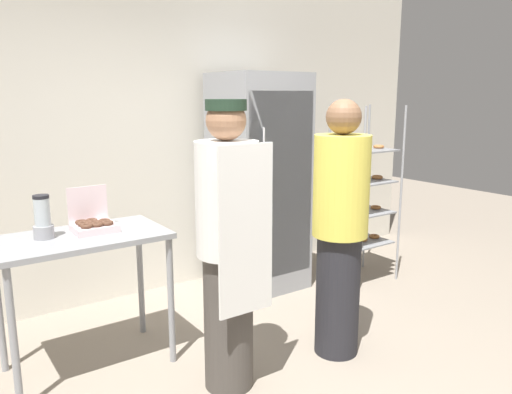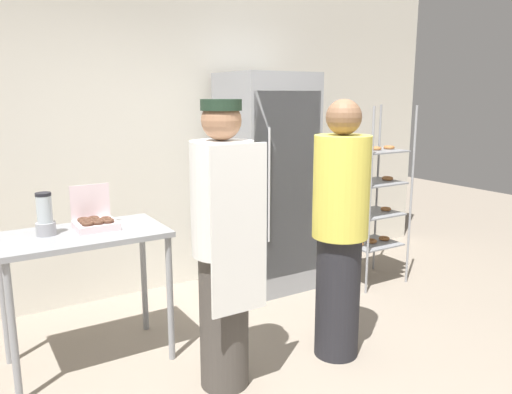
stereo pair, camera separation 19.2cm
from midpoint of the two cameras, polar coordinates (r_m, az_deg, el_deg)
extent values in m
cube|color=silver|center=(4.68, -9.09, 7.48)|extent=(6.40, 0.12, 2.95)
cube|color=gray|center=(4.63, 2.34, 1.61)|extent=(0.75, 0.70, 1.99)
cube|color=gray|center=(4.36, 4.83, 1.20)|extent=(0.69, 0.02, 1.63)
cylinder|color=silver|center=(4.21, 2.82, 1.28)|extent=(0.02, 0.02, 0.98)
cylinder|color=#93969B|center=(4.58, 14.06, -0.69)|extent=(0.02, 0.02, 1.71)
cylinder|color=#93969B|center=(4.97, 18.39, 0.02)|extent=(0.02, 0.02, 1.71)
cylinder|color=#93969B|center=(4.89, 10.35, 0.25)|extent=(0.02, 0.02, 1.71)
cylinder|color=#93969B|center=(5.26, 14.70, 0.84)|extent=(0.02, 0.02, 1.71)
cube|color=gray|center=(5.03, 14.13, -5.15)|extent=(0.49, 0.41, 0.01)
torus|color=#AD6B38|center=(4.91, 12.73, -5.24)|extent=(0.11, 0.11, 0.03)
torus|color=#AD6B38|center=(5.02, 14.14, -4.91)|extent=(0.11, 0.11, 0.03)
torus|color=#AD6B38|center=(5.14, 15.49, -4.59)|extent=(0.11, 0.11, 0.03)
cube|color=gray|center=(4.95, 14.30, -1.81)|extent=(0.49, 0.41, 0.01)
torus|color=#AD6B38|center=(4.83, 12.89, -1.82)|extent=(0.10, 0.10, 0.03)
torus|color=#AD6B38|center=(5.07, 15.67, -1.32)|extent=(0.10, 0.10, 0.03)
cube|color=gray|center=(4.89, 14.48, 1.63)|extent=(0.49, 0.41, 0.01)
torus|color=#AD6B38|center=(4.77, 13.05, 1.73)|extent=(0.11, 0.11, 0.03)
torus|color=#AD6B38|center=(5.01, 15.86, 2.06)|extent=(0.11, 0.11, 0.03)
cube|color=gray|center=(4.85, 14.66, 5.14)|extent=(0.49, 0.41, 0.01)
torus|color=#AD6B38|center=(4.73, 13.21, 5.31)|extent=(0.10, 0.10, 0.03)
torus|color=#AD6B38|center=(4.85, 14.67, 5.39)|extent=(0.10, 0.10, 0.03)
torus|color=#AD6B38|center=(4.98, 16.05, 5.47)|extent=(0.10, 0.10, 0.03)
cube|color=gray|center=(3.43, -17.68, -4.17)|extent=(1.05, 0.61, 0.04)
cylinder|color=gray|center=(3.26, -24.48, -14.10)|extent=(0.04, 0.04, 0.88)
cylinder|color=gray|center=(3.48, -8.21, -11.48)|extent=(0.04, 0.04, 0.88)
cylinder|color=gray|center=(3.75, -25.58, -10.82)|extent=(0.04, 0.04, 0.88)
cylinder|color=gray|center=(3.95, -11.34, -8.79)|extent=(0.04, 0.04, 0.88)
cube|color=silver|center=(3.47, -16.31, -3.17)|extent=(0.27, 0.24, 0.05)
cube|color=silver|center=(3.55, -16.97, -0.50)|extent=(0.26, 0.01, 0.24)
torus|color=#513323|center=(3.39, -17.17, -2.92)|extent=(0.08, 0.08, 0.02)
torus|color=#513323|center=(3.41, -16.08, -2.78)|extent=(0.08, 0.08, 0.02)
torus|color=#513323|center=(3.42, -15.00, -2.65)|extent=(0.08, 0.08, 0.02)
torus|color=#513323|center=(3.45, -17.42, -2.70)|extent=(0.08, 0.08, 0.02)
torus|color=#513323|center=(3.46, -16.35, -2.57)|extent=(0.08, 0.08, 0.02)
torus|color=#513323|center=(3.48, -15.28, -2.44)|extent=(0.08, 0.08, 0.02)
torus|color=#513323|center=(3.50, -17.66, -2.49)|extent=(0.08, 0.08, 0.02)
torus|color=#513323|center=(3.52, -16.60, -2.37)|extent=(0.08, 0.08, 0.02)
cylinder|color=#99999E|center=(3.43, -21.41, -3.41)|extent=(0.12, 0.12, 0.08)
cylinder|color=#B2BCC1|center=(3.40, -21.57, -1.32)|extent=(0.10, 0.10, 0.17)
cylinder|color=black|center=(3.38, -21.69, 0.28)|extent=(0.10, 0.10, 0.02)
cylinder|color=#47423D|center=(3.18, -1.90, -13.90)|extent=(0.30, 0.30, 0.86)
cylinder|color=silver|center=(2.94, -2.00, -0.19)|extent=(0.38, 0.38, 0.68)
sphere|color=#9E7051|center=(2.88, -2.06, 8.75)|extent=(0.23, 0.23, 0.23)
cube|color=white|center=(2.80, 0.03, -3.91)|extent=(0.36, 0.02, 0.98)
cylinder|color=#1E3323|center=(2.87, -2.07, 10.49)|extent=(0.24, 0.24, 0.06)
cylinder|color=#232328|center=(3.58, 10.85, -11.09)|extent=(0.30, 0.30, 0.86)
cylinder|color=#DBCC4C|center=(3.36, 11.35, 1.13)|extent=(0.38, 0.38, 0.68)
sphere|color=brown|center=(3.31, 11.67, 8.93)|extent=(0.23, 0.23, 0.23)
camera|label=1|loc=(0.10, -88.39, 0.33)|focal=35.00mm
camera|label=2|loc=(0.10, 91.61, -0.33)|focal=35.00mm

